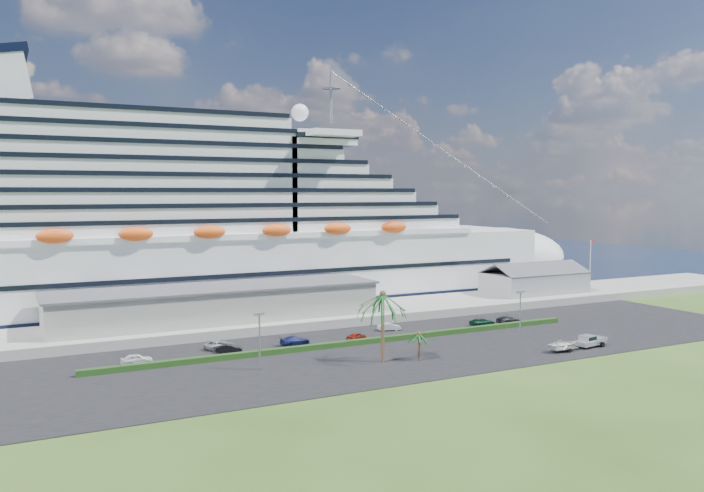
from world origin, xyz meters
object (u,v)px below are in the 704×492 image
parked_car_3 (295,340)px  pickup_truck (590,340)px  cruise_ship (201,233)px  boat_trailer (564,345)px

parked_car_3 → pickup_truck: pickup_truck is taller
cruise_ship → parked_car_3: bearing=-84.4°
cruise_ship → boat_trailer: cruise_ship is taller
parked_car_3 → pickup_truck: 48.96m
parked_car_3 → boat_trailer: bearing=-128.0°
parked_car_3 → boat_trailer: (36.48, -24.24, 0.39)m
cruise_ship → boat_trailer: 80.22m
parked_car_3 → boat_trailer: 43.80m
pickup_truck → cruise_ship: bearing=125.1°
pickup_truck → parked_car_3: bearing=151.0°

